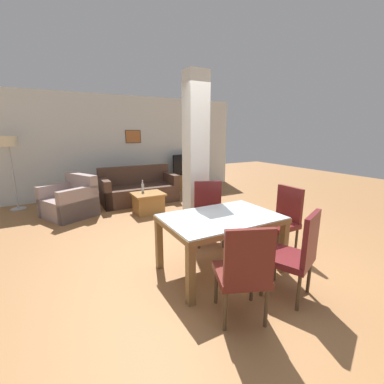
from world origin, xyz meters
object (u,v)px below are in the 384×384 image
dining_chair_far_right (209,210)px  dining_chair_near_left (244,270)px  armchair (71,202)px  tv_screen (187,164)px  sofa (139,190)px  coffee_table (148,203)px  bottle (143,188)px  floor_lamp (9,148)px  dining_chair_near_right (296,252)px  dining_table (221,228)px  tv_stand (187,181)px  dining_chair_head_right (282,217)px

dining_chair_far_right → dining_chair_near_left: bearing=90.4°
armchair → tv_screen: tv_screen is taller
dining_chair_far_right → sofa: (-0.25, 2.88, -0.23)m
coffee_table → bottle: bottle is taller
dining_chair_far_right → coffee_table: dining_chair_far_right is taller
dining_chair_near_left → floor_lamp: size_ratio=0.59×
dining_chair_near_right → armchair: bearing=91.4°
dining_chair_near_right → coffee_table: dining_chair_near_right is taller
bottle → dining_chair_far_right: bearing=-78.7°
dining_table → tv_stand: bearing=67.0°
dining_chair_head_right → tv_stand: dining_chair_head_right is taller
dining_chair_head_right → sofa: (-0.99, 3.70, -0.23)m
dining_chair_far_right → dining_chair_near_right: bearing=113.1°
dining_chair_far_right → bottle: bearing=-55.6°
tv_stand → coffee_table: bearing=-136.6°
armchair → floor_lamp: (-1.03, 1.09, 1.10)m
dining_table → armchair: bearing=114.3°
floor_lamp → bottle: bearing=-31.7°
dining_chair_far_right → dining_chair_near_left: (-0.71, -1.68, 0.00)m
dining_chair_far_right → armchair: bearing=-30.3°
dining_chair_head_right → tv_stand: size_ratio=0.89×
dining_chair_near_right → tv_screen: tv_screen is taller
dining_chair_far_right → dining_chair_head_right: (0.74, -0.83, 0.00)m
sofa → coffee_table: bearing=84.4°
dining_table → coffee_table: (0.01, 2.74, -0.35)m
tv_screen → bottle: bearing=24.7°
dining_table → dining_chair_far_right: 0.90m
dining_chair_near_right → tv_screen: (1.58, 5.41, 0.22)m
dining_chair_near_left → coffee_table: size_ratio=1.46×
armchair → tv_stand: size_ratio=1.11×
armchair → coffee_table: size_ratio=1.81×
dining_chair_head_right → tv_screen: tv_screen is taller
sofa → bottle: bearing=78.9°
dining_chair_head_right → bottle: 3.10m
dining_chair_head_right → bottle: bearing=21.7°
sofa → dining_table: bearing=88.4°
armchair → dining_chair_head_right: bearing=-168.7°
coffee_table → floor_lamp: (-2.54, 1.67, 1.17)m
dining_chair_near_right → dining_table: bearing=90.0°
dining_chair_far_right → floor_lamp: bearing=-28.0°
dining_chair_near_left → tv_screen: bearing=89.5°
dining_chair_head_right → dining_chair_near_right: bearing=139.0°
floor_lamp → dining_table: bearing=-60.2°
tv_screen → tv_stand: bearing=164.5°
dining_chair_near_left → tv_screen: size_ratio=0.90×
dining_chair_head_right → tv_screen: (0.84, 4.56, 0.22)m
armchair → tv_stand: armchair is taller
dining_chair_head_right → armchair: (-2.59, 3.32, -0.23)m
coffee_table → tv_stand: 2.65m
sofa → armchair: sofa is taller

